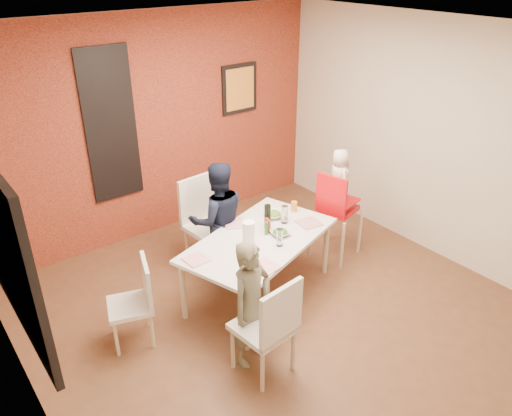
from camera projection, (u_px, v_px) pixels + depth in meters
ground at (274, 310)px, 5.09m from camera, size 4.50×4.50×0.00m
ceiling at (280, 32)px, 3.84m from camera, size 4.50×4.50×0.02m
wall_back at (158, 128)px, 6.05m from camera, size 4.50×0.02×2.70m
wall_left at (11, 281)px, 3.24m from camera, size 0.02×4.50×2.70m
wall_right at (428, 139)px, 5.69m from camera, size 0.02×4.50×2.70m
brick_accent_wall at (159, 128)px, 6.03m from camera, size 4.50×0.02×2.70m
picture_window_frame at (1, 241)px, 3.31m from camera, size 0.05×1.70×1.30m
picture_window_pane at (3, 240)px, 3.32m from camera, size 0.02×1.55×1.15m
glassblock_strip at (110, 126)px, 5.63m from camera, size 0.55×0.03×1.70m
glassblock_surround at (111, 126)px, 5.62m from camera, size 0.60×0.03×1.76m
art_print_frame at (239, 89)px, 6.53m from camera, size 0.54×0.03×0.64m
art_print_canvas at (240, 89)px, 6.52m from camera, size 0.44×0.01×0.54m
dining_table at (259, 243)px, 5.05m from camera, size 1.84×1.36×0.68m
chair_near at (271, 324)px, 4.08m from camera, size 0.49×0.49×0.97m
chair_far at (205, 218)px, 5.61m from camera, size 0.52×0.52×1.05m
chair_left at (137, 298)px, 4.51m from camera, size 0.49×0.49×0.84m
high_chair at (336, 207)px, 5.70m from camera, size 0.55×0.55×1.08m
child_near at (251, 305)px, 4.22m from camera, size 0.49×0.37×1.19m
child_far at (218, 220)px, 5.40m from camera, size 0.77×0.69×1.33m
toddler at (339, 179)px, 5.56m from camera, size 0.33×0.40×0.70m
plate_near_left at (265, 267)px, 4.55m from camera, size 0.27×0.27×0.01m
plate_far_mid at (235, 224)px, 5.28m from camera, size 0.29×0.29×0.01m
plate_near_right at (309, 223)px, 5.29m from camera, size 0.26×0.26×0.01m
plate_far_left at (196, 260)px, 4.66m from camera, size 0.22×0.22×0.01m
salad_bowl_a at (280, 233)px, 5.06m from camera, size 0.22×0.22×0.05m
salad_bowl_b at (274, 215)px, 5.41m from camera, size 0.27×0.27×0.05m
wine_bottle at (267, 216)px, 5.16m from camera, size 0.07×0.07×0.26m
wine_glass_a at (280, 237)px, 4.86m from camera, size 0.06×0.06×0.18m
wine_glass_b at (285, 214)px, 5.26m from camera, size 0.07×0.07×0.20m
paper_towel_roll at (249, 234)px, 4.82m from camera, size 0.12×0.12×0.27m
condiment_red at (267, 225)px, 5.11m from camera, size 0.04×0.04×0.15m
condiment_green at (266, 228)px, 5.05m from camera, size 0.04×0.04×0.15m
condiment_brown at (269, 227)px, 5.08m from camera, size 0.04×0.04×0.15m
sippy_cup at (294, 207)px, 5.51m from camera, size 0.07×0.07×0.12m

